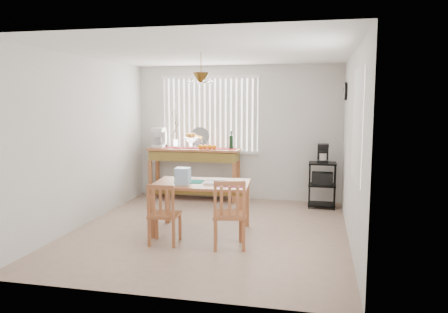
% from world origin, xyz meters
% --- Properties ---
extents(ground, '(4.00, 4.50, 0.01)m').
position_xyz_m(ground, '(0.00, 0.00, -0.01)').
color(ground, tan).
extents(room_shell, '(4.20, 4.70, 2.70)m').
position_xyz_m(room_shell, '(0.00, 0.02, 1.69)').
color(room_shell, silver).
rests_on(room_shell, ground).
extents(sideboard, '(1.79, 0.50, 1.00)m').
position_xyz_m(sideboard, '(-0.80, 1.98, 0.75)').
color(sideboard, '#AC633A').
rests_on(sideboard, ground).
extents(sideboard_items, '(1.70, 0.43, 0.77)m').
position_xyz_m(sideboard_items, '(-1.08, 1.99, 1.16)').
color(sideboard_items, maroon).
rests_on(sideboard_items, sideboard).
extents(wire_cart, '(0.48, 0.39, 0.82)m').
position_xyz_m(wire_cart, '(1.64, 1.82, 0.49)').
color(wire_cart, black).
rests_on(wire_cart, ground).
extents(cart_items, '(0.19, 0.23, 0.34)m').
position_xyz_m(cart_items, '(1.64, 1.83, 0.98)').
color(cart_items, black).
rests_on(cart_items, wire_cart).
extents(dining_table, '(1.43, 0.98, 0.74)m').
position_xyz_m(dining_table, '(-0.10, -0.07, 0.65)').
color(dining_table, '#AC633A').
rests_on(dining_table, ground).
extents(table_items, '(1.08, 0.48, 0.24)m').
position_xyz_m(table_items, '(-0.22, -0.19, 0.83)').
color(table_items, '#147164').
rests_on(table_items, dining_table).
extents(chair_left, '(0.41, 0.41, 0.84)m').
position_xyz_m(chair_left, '(-0.45, -0.72, 0.41)').
color(chair_left, '#AC633A').
rests_on(chair_left, ground).
extents(chair_right, '(0.51, 0.51, 0.93)m').
position_xyz_m(chair_right, '(0.44, -0.69, 0.45)').
color(chair_right, '#AC633A').
rests_on(chair_right, ground).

